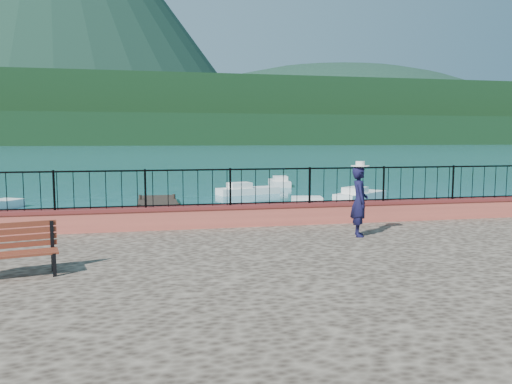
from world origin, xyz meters
name	(u,v)px	position (x,y,z in m)	size (l,w,h in m)	color
ground	(276,317)	(0.00, 0.00, 0.00)	(2000.00, 2000.00, 0.00)	#19596B
parapet	(241,216)	(0.00, 3.70, 1.49)	(28.00, 0.46, 0.58)	#C65847
railing	(241,187)	(0.00, 3.70, 2.25)	(27.00, 0.05, 0.95)	black
dock	(160,219)	(-2.00, 12.00, 0.15)	(2.00, 16.00, 0.30)	#2D231C
far_forest	(152,130)	(0.00, 300.00, 9.00)	(900.00, 60.00, 18.00)	black
foothills	(151,113)	(0.00, 360.00, 22.00)	(900.00, 120.00, 44.00)	black
companion_hill	(337,142)	(220.00, 560.00, 0.00)	(448.00, 384.00, 180.00)	#142D23
park_bench	(6,262)	(-4.77, -0.42, 1.48)	(1.70, 0.89, 0.90)	black
person	(359,201)	(2.52, 1.77, 2.04)	(0.61, 0.40, 1.68)	black
hat	(360,164)	(2.52, 1.77, 2.94)	(0.44, 0.44, 0.12)	silver
boat_1	(320,204)	(5.60, 13.31, 0.40)	(4.05, 1.30, 0.80)	white
boat_2	(360,193)	(9.69, 17.83, 0.40)	(3.99, 1.30, 0.80)	silver
boat_4	(248,188)	(3.81, 22.04, 0.40)	(4.02, 1.30, 0.80)	white
boat_5	(279,180)	(7.29, 27.29, 0.40)	(3.28, 1.30, 0.80)	silver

